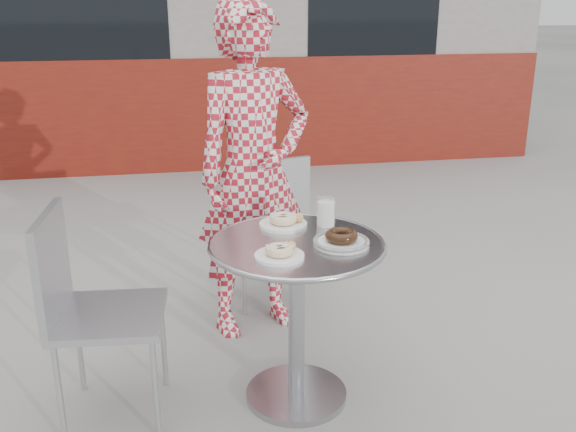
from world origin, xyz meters
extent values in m
plane|color=#979590|center=(0.00, 0.00, 0.00)|extent=(60.00, 60.00, 0.00)
cube|color=maroon|center=(0.00, 3.68, 0.50)|extent=(6.02, 0.20, 1.00)
cylinder|color=#BBBBC0|center=(0.01, 0.03, 0.01)|extent=(0.40, 0.40, 0.03)
cylinder|color=#BBBBC0|center=(0.01, 0.03, 0.33)|extent=(0.06, 0.06, 0.63)
cylinder|color=#BBBBC0|center=(0.01, 0.03, 0.65)|extent=(0.63, 0.63, 0.02)
torus|color=#BBBBC0|center=(0.01, 0.03, 0.65)|extent=(0.66, 0.66, 0.02)
cube|color=#B2B4BA|center=(-0.01, 0.95, 0.40)|extent=(0.46, 0.46, 0.03)
cube|color=#B2B4BA|center=(0.04, 0.78, 0.60)|extent=(0.37, 0.13, 0.37)
cube|color=#B2B4BA|center=(-0.68, 0.06, 0.41)|extent=(0.41, 0.41, 0.03)
cube|color=#B2B4BA|center=(-0.86, 0.07, 0.62)|extent=(0.06, 0.39, 0.38)
imported|color=maroon|center=(-0.07, 0.66, 0.76)|extent=(0.64, 0.53, 1.52)
cylinder|color=white|center=(-0.01, 0.21, 0.67)|extent=(0.19, 0.19, 0.01)
torus|color=tan|center=(-0.01, 0.21, 0.69)|extent=(0.11, 0.11, 0.04)
sphere|color=#B77A3F|center=(0.05, 0.21, 0.69)|extent=(0.04, 0.04, 0.04)
cylinder|color=white|center=(-0.08, -0.10, 0.67)|extent=(0.17, 0.17, 0.01)
torus|color=tan|center=(-0.08, -0.10, 0.69)|extent=(0.10, 0.10, 0.03)
sphere|color=#B77A3F|center=(-0.03, -0.07, 0.69)|extent=(0.03, 0.03, 0.03)
cylinder|color=white|center=(0.16, -0.02, 0.67)|extent=(0.20, 0.20, 0.01)
torus|color=black|center=(0.16, -0.02, 0.70)|extent=(0.12, 0.12, 0.04)
torus|color=black|center=(0.16, -0.02, 0.67)|extent=(0.21, 0.21, 0.02)
cylinder|color=white|center=(0.15, 0.19, 0.71)|extent=(0.07, 0.07, 0.10)
cylinder|color=white|center=(0.15, 0.19, 0.72)|extent=(0.07, 0.07, 0.12)
camera|label=1|loc=(-0.42, -2.11, 1.52)|focal=40.00mm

